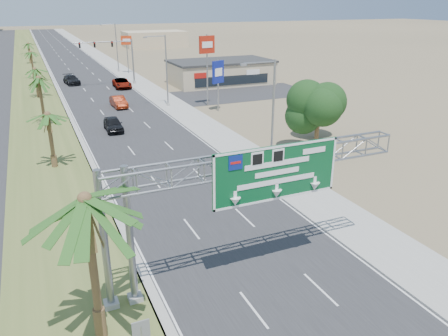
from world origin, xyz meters
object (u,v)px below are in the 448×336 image
sign_gantry (246,174)px  pole_sign_blue (218,74)px  signal_mast (121,58)px  pole_sign_red_far (126,43)px  palm_near (85,200)px  store_building (221,73)px  pole_sign_red_near (207,50)px  car_left_lane (113,124)px  car_far (72,80)px  car_mid_lane (119,102)px  car_right_lane (122,83)px

sign_gantry → pole_sign_blue: sign_gantry is taller
signal_mast → pole_sign_red_far: signal_mast is taller
palm_near → store_building: size_ratio=0.46×
pole_sign_red_near → pole_sign_blue: size_ratio=1.42×
car_left_lane → car_far: bearing=93.3°
palm_near → pole_sign_red_near: (22.04, 41.85, 1.07)m
pole_sign_red_near → pole_sign_blue: pole_sign_red_near is taller
sign_gantry → signal_mast: signal_mast is taller
palm_near → car_far: palm_near is taller
palm_near → car_far: (5.82, 68.57, -6.12)m
sign_gantry → pole_sign_red_far: size_ratio=2.12×
palm_near → pole_sign_blue: bearing=59.9°
store_building → pole_sign_red_far: 23.43m
palm_near → pole_sign_blue: (22.20, 38.30, -1.80)m
pole_sign_blue → pole_sign_red_far: (-4.00, 38.73, 1.09)m
store_building → car_mid_lane: (-21.20, -11.76, -1.20)m
signal_mast → pole_sign_red_near: (7.66, -22.13, 3.15)m
palm_near → pole_sign_red_far: (18.20, 77.03, -0.71)m
pole_sign_red_far → palm_near: bearing=-103.3°
store_building → car_right_lane: 17.99m
signal_mast → car_mid_lane: 18.71m
sign_gantry → signal_mast: bearing=84.3°
palm_near → pole_sign_red_near: bearing=62.2°
car_right_lane → pole_sign_red_near: (8.51, -19.29, 7.18)m
car_far → pole_sign_red_near: bearing=-65.2°
pole_sign_red_near → store_building: bearing=60.4°
car_left_lane → car_mid_lane: car_left_lane is taller
palm_near → car_left_lane: (6.96, 34.14, -6.12)m
signal_mast → car_mid_lane: signal_mast is taller
car_mid_lane → pole_sign_blue: pole_sign_blue is taller
sign_gantry → car_mid_lane: 44.66m
sign_gantry → car_far: bearing=92.0°
car_right_lane → pole_sign_red_far: (4.68, 15.89, 5.40)m
sign_gantry → car_left_lane: sign_gantry is taller
store_building → car_far: size_ratio=3.21×
car_right_lane → palm_near: bearing=-100.1°
store_building → pole_sign_blue: size_ratio=2.54×
sign_gantry → signal_mast: 62.37m
store_building → car_right_lane: bearing=170.0°
sign_gantry → pole_sign_blue: bearing=68.9°
signal_mast → pole_sign_red_far: 13.67m
sign_gantry → car_right_lane: 59.68m
car_mid_lane → car_right_lane: size_ratio=0.82×
car_far → pole_sign_blue: pole_sign_blue is taller
pole_sign_blue → sign_gantry: bearing=-111.1°
sign_gantry → pole_sign_red_near: (13.90, 39.92, 1.95)m
pole_sign_red_far → store_building: bearing=-55.7°
palm_near → car_left_lane: palm_near is taller
car_mid_lane → pole_sign_blue: bearing=-35.6°
sign_gantry → car_left_lane: (-1.18, 32.22, -5.25)m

